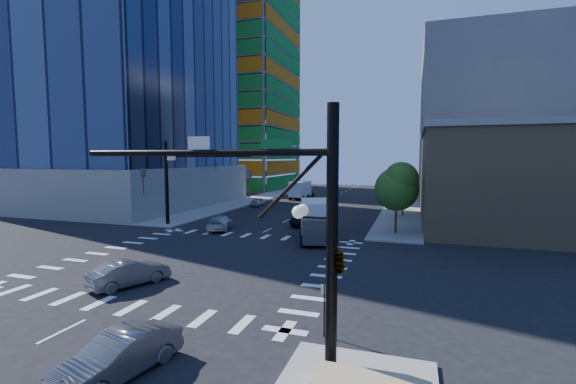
% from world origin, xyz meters
% --- Properties ---
extents(ground, '(160.00, 160.00, 0.00)m').
position_xyz_m(ground, '(0.00, 0.00, 0.00)').
color(ground, black).
rests_on(ground, ground).
extents(road_markings, '(20.00, 20.00, 0.01)m').
position_xyz_m(road_markings, '(0.00, 0.00, 0.01)').
color(road_markings, silver).
rests_on(road_markings, ground).
extents(sidewalk_ne, '(5.00, 60.00, 0.15)m').
position_xyz_m(sidewalk_ne, '(12.50, 40.00, 0.07)').
color(sidewalk_ne, gray).
rests_on(sidewalk_ne, ground).
extents(sidewalk_nw, '(5.00, 60.00, 0.15)m').
position_xyz_m(sidewalk_nw, '(-12.50, 40.00, 0.07)').
color(sidewalk_nw, gray).
rests_on(sidewalk_nw, ground).
extents(construction_building, '(25.16, 34.50, 70.60)m').
position_xyz_m(construction_building, '(-27.41, 61.93, 24.61)').
color(construction_building, gray).
rests_on(construction_building, ground).
extents(commercial_building, '(20.50, 22.50, 10.60)m').
position_xyz_m(commercial_building, '(25.00, 22.00, 5.31)').
color(commercial_building, '#998459').
rests_on(commercial_building, ground).
extents(bg_building_ne, '(24.00, 30.00, 28.00)m').
position_xyz_m(bg_building_ne, '(27.00, 55.00, 14.00)').
color(bg_building_ne, slate).
rests_on(bg_building_ne, ground).
extents(signal_mast_se, '(10.51, 2.48, 9.00)m').
position_xyz_m(signal_mast_se, '(10.60, -11.50, 5.01)').
color(signal_mast_se, black).
rests_on(signal_mast_se, sidewalk_se).
extents(signal_mast_nw, '(10.20, 0.40, 9.00)m').
position_xyz_m(signal_mast_nw, '(-10.00, 11.50, 5.49)').
color(signal_mast_nw, black).
rests_on(signal_mast_nw, sidewalk_nw).
extents(tree_south, '(4.16, 4.16, 6.82)m').
position_xyz_m(tree_south, '(12.63, 13.90, 4.69)').
color(tree_south, '#382316').
rests_on(tree_south, sidewalk_ne).
extents(tree_north, '(3.54, 3.52, 5.78)m').
position_xyz_m(tree_north, '(12.93, 25.90, 3.99)').
color(tree_north, '#382316').
rests_on(tree_north, sidewalk_ne).
extents(no_parking_sign, '(0.30, 0.06, 2.20)m').
position_xyz_m(no_parking_sign, '(10.70, -9.00, 1.38)').
color(no_parking_sign, black).
rests_on(no_parking_sign, ground).
extents(car_nb_right, '(2.37, 4.67, 1.47)m').
position_xyz_m(car_nb_right, '(4.78, -14.00, 0.74)').
color(car_nb_right, '#55565B').
rests_on(car_nb_right, ground).
extents(car_nb_far, '(4.29, 5.94, 1.50)m').
position_xyz_m(car_nb_far, '(3.45, 16.06, 0.75)').
color(car_nb_far, black).
rests_on(car_nb_far, ground).
extents(car_sb_near, '(3.42, 5.46, 1.47)m').
position_xyz_m(car_sb_near, '(-4.74, 10.90, 0.74)').
color(car_sb_near, '#BCBCBC').
rests_on(car_sb_near, ground).
extents(car_sb_mid, '(1.73, 3.81, 1.27)m').
position_xyz_m(car_sb_mid, '(-8.50, 29.97, 0.63)').
color(car_sb_mid, '#B8BCC1').
rests_on(car_sb_mid, ground).
extents(car_sb_cross, '(3.27, 4.77, 1.49)m').
position_xyz_m(car_sb_cross, '(-1.41, -6.27, 0.74)').
color(car_sb_cross, '#57595D').
rests_on(car_sb_cross, ground).
extents(box_truck_near, '(4.58, 7.12, 3.46)m').
position_xyz_m(box_truck_near, '(5.88, 8.89, 1.53)').
color(box_truck_near, black).
rests_on(box_truck_near, ground).
extents(box_truck_far, '(3.19, 6.30, 3.18)m').
position_xyz_m(box_truck_far, '(-4.83, 41.60, 1.41)').
color(box_truck_far, black).
rests_on(box_truck_far, ground).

